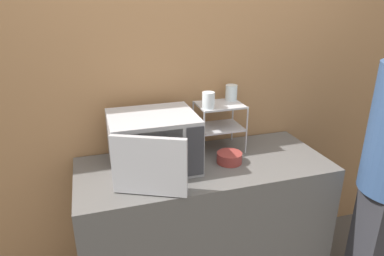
{
  "coord_description": "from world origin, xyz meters",
  "views": [
    {
      "loc": [
        -0.62,
        -1.43,
        1.87
      ],
      "look_at": [
        -0.07,
        0.35,
        1.14
      ],
      "focal_mm": 32.0,
      "sensor_mm": 36.0,
      "label": 1
    }
  ],
  "objects": [
    {
      "name": "glass_front_left",
      "position": [
        0.06,
        0.44,
        1.28
      ],
      "size": [
        0.08,
        0.08,
        0.1
      ],
      "color": "silver",
      "rests_on": "dish_rack"
    },
    {
      "name": "bowl",
      "position": [
        0.15,
        0.29,
        0.95
      ],
      "size": [
        0.15,
        0.15,
        0.06
      ],
      "color": "maroon",
      "rests_on": "counter"
    },
    {
      "name": "wall_back",
      "position": [
        0.0,
        0.68,
        1.3
      ],
      "size": [
        8.0,
        0.06,
        2.6
      ],
      "color": "#9E7047",
      "rests_on": "ground_plane"
    },
    {
      "name": "counter",
      "position": [
        0.0,
        0.32,
        0.46
      ],
      "size": [
        1.52,
        0.64,
        0.91
      ],
      "color": "#595654",
      "rests_on": "ground_plane"
    },
    {
      "name": "microwave",
      "position": [
        -0.3,
        0.36,
        1.08
      ],
      "size": [
        0.5,
        0.6,
        0.33
      ],
      "color": "#ADADB2",
      "rests_on": "counter"
    },
    {
      "name": "glass_back_right",
      "position": [
        0.26,
        0.56,
        1.28
      ],
      "size": [
        0.08,
        0.08,
        0.1
      ],
      "color": "silver",
      "rests_on": "dish_rack"
    },
    {
      "name": "dish_rack",
      "position": [
        0.16,
        0.5,
        1.14
      ],
      "size": [
        0.3,
        0.23,
        0.31
      ],
      "color": "#B2B2B7",
      "rests_on": "counter"
    }
  ]
}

